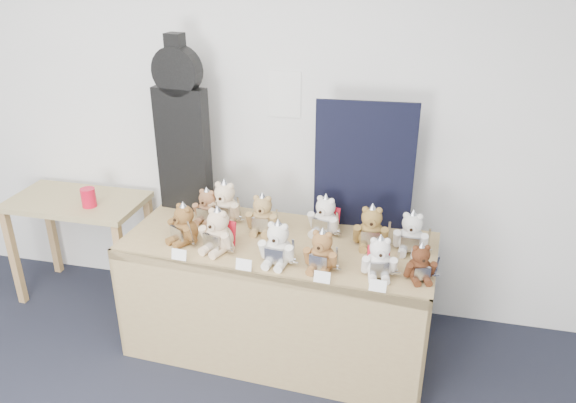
% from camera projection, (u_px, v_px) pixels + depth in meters
% --- Properties ---
extents(room_shell, '(6.00, 6.00, 6.00)m').
position_uv_depth(room_shell, '(285.00, 95.00, 3.60)').
color(room_shell, white).
rests_on(room_shell, floor).
extents(display_table, '(1.90, 0.87, 0.78)m').
position_uv_depth(display_table, '(275.00, 271.00, 3.38)').
color(display_table, '#997A4E').
rests_on(display_table, floor).
extents(side_table, '(0.94, 0.53, 0.78)m').
position_uv_depth(side_table, '(79.00, 215.00, 3.98)').
color(side_table, '#9A8953').
rests_on(side_table, floor).
extents(guitar_case, '(0.36, 0.14, 1.15)m').
position_uv_depth(guitar_case, '(182.00, 128.00, 3.58)').
color(guitar_case, black).
rests_on(guitar_case, display_table).
extents(navy_board, '(0.60, 0.06, 0.80)m').
position_uv_depth(navy_board, '(364.00, 166.00, 3.40)').
color(navy_board, black).
rests_on(navy_board, display_table).
extents(red_cup, '(0.10, 0.10, 0.13)m').
position_uv_depth(red_cup, '(89.00, 198.00, 3.79)').
color(red_cup, red).
rests_on(red_cup, side_table).
extents(teddy_front_far_left, '(0.22, 0.22, 0.28)m').
position_uv_depth(teddy_front_far_left, '(184.00, 225.00, 3.33)').
color(teddy_front_far_left, brown).
rests_on(teddy_front_far_left, display_table).
extents(teddy_front_left, '(0.24, 0.23, 0.30)m').
position_uv_depth(teddy_front_left, '(218.00, 232.00, 3.23)').
color(teddy_front_left, beige).
rests_on(teddy_front_left, display_table).
extents(teddy_front_centre, '(0.23, 0.20, 0.29)m').
position_uv_depth(teddy_front_centre, '(278.00, 245.00, 3.10)').
color(teddy_front_centre, silver).
rests_on(teddy_front_centre, display_table).
extents(teddy_front_right, '(0.22, 0.19, 0.27)m').
position_uv_depth(teddy_front_right, '(322.00, 252.00, 3.04)').
color(teddy_front_right, brown).
rests_on(teddy_front_right, display_table).
extents(teddy_front_far_right, '(0.22, 0.19, 0.26)m').
position_uv_depth(teddy_front_far_right, '(379.00, 259.00, 2.98)').
color(teddy_front_far_right, silver).
rests_on(teddy_front_far_right, display_table).
extents(teddy_front_end, '(0.19, 0.18, 0.23)m').
position_uv_depth(teddy_front_end, '(420.00, 264.00, 2.96)').
color(teddy_front_end, '#4D2A1A').
rests_on(teddy_front_end, display_table).
extents(teddy_back_left, '(0.25, 0.21, 0.31)m').
position_uv_depth(teddy_back_left, '(225.00, 204.00, 3.57)').
color(teddy_back_left, beige).
rests_on(teddy_back_left, display_table).
extents(teddy_back_centre_left, '(0.22, 0.18, 0.27)m').
position_uv_depth(teddy_back_centre_left, '(262.00, 215.00, 3.45)').
color(teddy_back_centre_left, '#A28351').
rests_on(teddy_back_centre_left, display_table).
extents(teddy_back_centre_right, '(0.23, 0.22, 0.28)m').
position_uv_depth(teddy_back_centre_right, '(325.00, 217.00, 3.42)').
color(teddy_back_centre_right, white).
rests_on(teddy_back_centre_right, display_table).
extents(teddy_back_right, '(0.23, 0.19, 0.29)m').
position_uv_depth(teddy_back_right, '(371.00, 228.00, 3.28)').
color(teddy_back_right, olive).
rests_on(teddy_back_right, display_table).
extents(teddy_back_end, '(0.23, 0.18, 0.28)m').
position_uv_depth(teddy_back_end, '(411.00, 234.00, 3.22)').
color(teddy_back_end, silver).
rests_on(teddy_back_end, display_table).
extents(teddy_back_far_left, '(0.20, 0.17, 0.25)m').
position_uv_depth(teddy_back_far_left, '(207.00, 207.00, 3.59)').
color(teddy_back_far_left, '#A16F4B').
rests_on(teddy_back_far_left, display_table).
extents(entry_card_a, '(0.09, 0.02, 0.06)m').
position_uv_depth(entry_card_a, '(179.00, 255.00, 3.16)').
color(entry_card_a, white).
rests_on(entry_card_a, display_table).
extents(entry_card_b, '(0.09, 0.02, 0.06)m').
position_uv_depth(entry_card_b, '(244.00, 265.00, 3.06)').
color(entry_card_b, white).
rests_on(entry_card_b, display_table).
extents(entry_card_c, '(0.09, 0.02, 0.06)m').
position_uv_depth(entry_card_c, '(322.00, 277.00, 2.95)').
color(entry_card_c, white).
rests_on(entry_card_c, display_table).
extents(entry_card_d, '(0.09, 0.02, 0.06)m').
position_uv_depth(entry_card_d, '(378.00, 286.00, 2.87)').
color(entry_card_d, white).
rests_on(entry_card_d, display_table).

